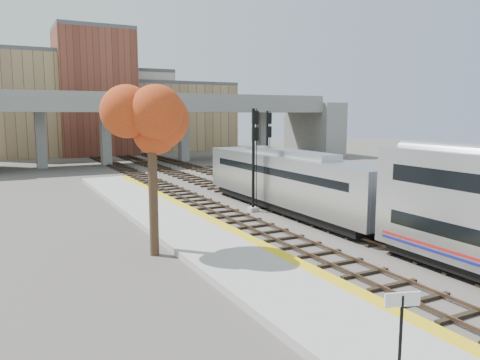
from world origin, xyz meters
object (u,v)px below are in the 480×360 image
signal_mast_near (254,161)px  car_a (288,170)px  locomotive (288,180)px  car_b (287,168)px  car_c (288,162)px  signal_mast_mid (267,154)px  signal_mast_far (151,147)px  tree (151,122)px

signal_mast_near → car_a: size_ratio=2.02×
locomotive → car_a: 19.30m
car_b → car_c: (3.36, 4.93, 0.06)m
car_c → car_b: bearing=-105.9°
car_b → signal_mast_near: bearing=-158.1°
signal_mast_mid → locomotive: bearing=-107.8°
signal_mast_near → car_b: 22.54m
signal_mast_near → locomotive: bearing=-29.3°
locomotive → signal_mast_near: signal_mast_near is taller
locomotive → signal_mast_mid: (2.00, 6.23, 1.22)m
car_a → car_b: 2.84m
signal_mast_far → tree: size_ratio=0.73×
signal_mast_mid → car_c: size_ratio=1.72×
signal_mast_mid → car_c: bearing=52.3°
car_a → locomotive: bearing=-131.3°
signal_mast_mid → signal_mast_far: signal_mast_mid is taller
signal_mast_far → car_c: 17.71m
car_c → tree: bearing=-114.2°
signal_mast_near → signal_mast_mid: (4.10, 5.06, -0.09)m
signal_mast_far → car_b: size_ratio=1.98×
car_a → car_b: (1.41, 2.46, -0.08)m
signal_mast_mid → car_b: bearing=51.0°
locomotive → car_c: size_ratio=4.66×
car_a → car_b: car_a is taller
signal_mast_far → tree: tree is taller
car_b → tree: bearing=-163.2°
signal_mast_mid → tree: tree is taller
car_b → signal_mast_mid: bearing=-158.1°
signal_mast_far → car_c: signal_mast_far is taller
signal_mast_near → tree: tree is taller
signal_mast_far → car_c: (17.43, -2.07, -2.39)m
signal_mast_far → car_b: bearing=-26.5°
locomotive → car_b: bearing=57.1°
locomotive → car_b: size_ratio=5.94×
tree → car_b: bearing=45.9°
signal_mast_mid → signal_mast_far: (-4.10, 19.30, -0.47)m
car_a → signal_mast_near: bearing=-138.3°
car_a → car_b: size_ratio=1.11×
locomotive → car_b: (11.97, 18.53, -1.71)m
tree → locomotive: bearing=26.0°
tree → car_c: (26.64, 28.99, -5.80)m
signal_mast_near → signal_mast_far: size_ratio=1.13×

